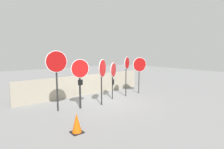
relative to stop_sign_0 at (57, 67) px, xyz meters
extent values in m
plane|color=gray|center=(2.59, -0.17, -1.94)|extent=(40.00, 40.00, 0.00)
cube|color=#A89E89|center=(2.59, 1.85, -1.34)|extent=(8.23, 0.12, 1.20)
cylinder|color=black|center=(0.00, 0.05, -0.74)|extent=(0.07, 0.07, 2.40)
cylinder|color=white|center=(0.00, -0.01, 0.23)|extent=(0.93, 0.10, 0.93)
cylinder|color=#AD0F0F|center=(0.00, -0.03, 0.23)|extent=(0.87, 0.09, 0.87)
cylinder|color=black|center=(0.95, -0.26, -0.91)|extent=(0.09, 0.09, 2.06)
cylinder|color=white|center=(0.94, -0.33, -0.09)|extent=(0.84, 0.15, 0.84)
cylinder|color=red|center=(0.93, -0.34, -0.09)|extent=(0.78, 0.14, 0.78)
cube|color=black|center=(0.94, -0.33, -0.72)|extent=(0.22, 0.06, 0.24)
cylinder|color=black|center=(2.02, -0.44, -0.85)|extent=(0.06, 0.06, 2.17)
cylinder|color=white|center=(2.05, -0.48, -0.14)|extent=(0.74, 0.49, 0.86)
cylinder|color=red|center=(2.06, -0.50, -0.14)|extent=(0.69, 0.46, 0.80)
cylinder|color=black|center=(3.12, 0.07, -0.94)|extent=(0.05, 0.05, 2.01)
cylinder|color=white|center=(3.15, 0.03, -0.32)|extent=(0.70, 0.42, 0.79)
cylinder|color=red|center=(3.16, 0.01, -0.32)|extent=(0.64, 0.39, 0.73)
cube|color=black|center=(3.15, 0.03, -0.99)|extent=(0.19, 0.13, 0.30)
cylinder|color=black|center=(4.12, 0.04, -0.80)|extent=(0.05, 0.05, 2.29)
cylinder|color=white|center=(4.14, 0.00, 0.01)|extent=(0.65, 0.33, 0.71)
cylinder|color=#AD0F0F|center=(4.14, -0.02, 0.01)|extent=(0.60, 0.30, 0.65)
cylinder|color=black|center=(5.26, 0.06, -0.94)|extent=(0.05, 0.05, 2.00)
cylinder|color=white|center=(5.24, 0.02, -0.13)|extent=(0.83, 0.35, 0.88)
cylinder|color=#AD0F0F|center=(5.23, 0.00, -0.13)|extent=(0.77, 0.33, 0.82)
cube|color=black|center=(-0.35, -2.36, -1.93)|extent=(0.38, 0.38, 0.02)
cone|color=#E05B0C|center=(-0.35, -2.36, -1.60)|extent=(0.31, 0.31, 0.63)
camera|label=1|loc=(-2.84, -7.21, 0.63)|focal=28.00mm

